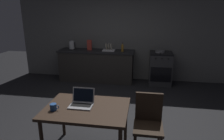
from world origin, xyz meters
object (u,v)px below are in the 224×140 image
object	(u,v)px
bottle	(122,47)
dish_rack	(109,49)
electric_kettle	(72,45)
chair	(148,121)
laptop	(81,102)
dining_table	(87,112)
cereal_box	(89,45)
coffee_mug	(53,107)
frying_pan	(160,52)
stove_oven	(160,68)

from	to	relation	value
bottle	dish_rack	bearing A→B (deg)	172.69
electric_kettle	chair	bearing A→B (deg)	-53.98
laptop	dining_table	bearing A→B (deg)	-32.46
dining_table	cereal_box	world-z (taller)	cereal_box
coffee_mug	cereal_box	distance (m)	3.32
laptop	cereal_box	world-z (taller)	cereal_box
chair	electric_kettle	world-z (taller)	electric_kettle
chair	bottle	size ratio (longest dim) A/B	3.62
chair	electric_kettle	bearing A→B (deg)	126.64
laptop	frying_pan	bearing A→B (deg)	65.80
electric_kettle	cereal_box	bearing A→B (deg)	2.20
electric_kettle	dish_rack	bearing A→B (deg)	0.00
dining_table	bottle	bearing A→B (deg)	87.15
stove_oven	dining_table	distance (m)	3.35
electric_kettle	dish_rack	size ratio (longest dim) A/B	0.76
dining_table	frying_pan	distance (m)	3.31
stove_oven	coffee_mug	bearing A→B (deg)	-116.52
laptop	stove_oven	bearing A→B (deg)	65.29
dining_table	coffee_mug	distance (m)	0.45
chair	laptop	size ratio (longest dim) A/B	2.81
laptop	bottle	size ratio (longest dim) A/B	1.29
laptop	electric_kettle	size ratio (longest dim) A/B	1.24
electric_kettle	coffee_mug	distance (m)	3.40
laptop	bottle	xyz separation A→B (m)	(0.24, 3.01, 0.25)
dining_table	electric_kettle	xyz separation A→B (m)	(-1.33, 3.11, 0.38)
laptop	electric_kettle	world-z (taller)	electric_kettle
stove_oven	electric_kettle	distance (m)	2.60
cereal_box	electric_kettle	bearing A→B (deg)	-177.80
bottle	stove_oven	bearing A→B (deg)	2.56
bottle	cereal_box	distance (m)	0.96
bottle	coffee_mug	world-z (taller)	bottle
stove_oven	dining_table	world-z (taller)	stove_oven
chair	cereal_box	size ratio (longest dim) A/B	3.09
chair	frying_pan	xyz separation A→B (m)	(0.32, 2.96, 0.41)
dining_table	coffee_mug	world-z (taller)	coffee_mug
dining_table	electric_kettle	size ratio (longest dim) A/B	4.45
dining_table	dish_rack	size ratio (longest dim) A/B	3.37
chair	dish_rack	bearing A→B (deg)	110.58
chair	dish_rack	distance (m)	3.21
laptop	frying_pan	xyz separation A→B (m)	(1.26, 3.03, 0.16)
chair	electric_kettle	size ratio (longest dim) A/B	3.49
dining_table	chair	distance (m)	0.87
laptop	dish_rack	distance (m)	3.07
stove_oven	chair	world-z (taller)	stove_oven
electric_kettle	bottle	bearing A→B (deg)	-1.94
bottle	dish_rack	distance (m)	0.40
stove_oven	dish_rack	xyz separation A→B (m)	(-1.45, 0.00, 0.50)
stove_oven	cereal_box	bearing A→B (deg)	179.36
frying_pan	laptop	bearing A→B (deg)	-112.53
frying_pan	coffee_mug	distance (m)	3.60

